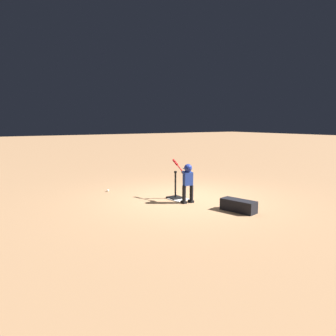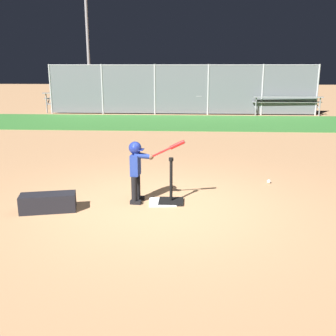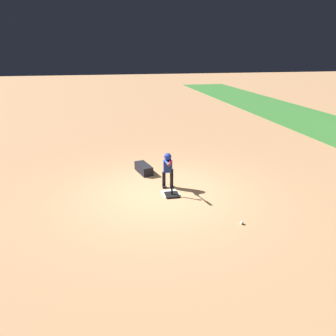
% 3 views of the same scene
% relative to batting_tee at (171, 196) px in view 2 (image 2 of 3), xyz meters
% --- Properties ---
extents(ground_plane, '(90.00, 90.00, 0.00)m').
position_rel_batting_tee_xyz_m(ground_plane, '(-0.15, -0.24, -0.12)').
color(ground_plane, '#AD7F56').
extents(grass_outfield_strip, '(56.00, 4.57, 0.02)m').
position_rel_batting_tee_xyz_m(grass_outfield_strip, '(-0.15, 9.69, -0.11)').
color(grass_outfield_strip, '#33702D').
rests_on(grass_outfield_strip, ground_plane).
extents(backstop_fence, '(12.48, 0.08, 2.30)m').
position_rel_batting_tee_xyz_m(backstop_fence, '(-0.15, 12.41, 1.08)').
color(backstop_fence, '#9E9EA3').
rests_on(backstop_fence, ground_plane).
extents(home_plate, '(0.48, 0.48, 0.02)m').
position_rel_batting_tee_xyz_m(home_plate, '(-0.14, -0.01, -0.11)').
color(home_plate, white).
rests_on(home_plate, ground_plane).
extents(batting_tee, '(0.40, 0.36, 0.76)m').
position_rel_batting_tee_xyz_m(batting_tee, '(0.00, 0.00, 0.00)').
color(batting_tee, black).
rests_on(batting_tee, ground_plane).
extents(batter_child, '(0.91, 0.33, 1.07)m').
position_rel_batting_tee_xyz_m(batter_child, '(-0.55, 0.01, 0.53)').
color(batter_child, black).
rests_on(batter_child, ground_plane).
extents(baseball, '(0.07, 0.07, 0.07)m').
position_rel_batting_tee_xyz_m(baseball, '(1.83, 1.22, -0.08)').
color(baseball, white).
rests_on(baseball, ground_plane).
extents(bleachers_right_center, '(3.89, 2.06, 1.00)m').
position_rel_batting_tee_xyz_m(bleachers_right_center, '(-5.04, 13.50, 0.37)').
color(bleachers_right_center, gray).
rests_on(bleachers_right_center, ground_plane).
extents(bleachers_left_center, '(2.75, 1.99, 0.89)m').
position_rel_batting_tee_xyz_m(bleachers_left_center, '(-0.45, 13.36, 0.32)').
color(bleachers_left_center, gray).
rests_on(bleachers_left_center, ground_plane).
extents(bleachers_center, '(3.16, 1.67, 0.89)m').
position_rel_batting_tee_xyz_m(bleachers_center, '(4.70, 12.86, 0.31)').
color(bleachers_center, gray).
rests_on(bleachers_center, ground_plane).
extents(equipment_bag, '(0.89, 0.51, 0.28)m').
position_rel_batting_tee_xyz_m(equipment_bag, '(-1.89, -0.51, 0.02)').
color(equipment_bag, black).
rests_on(equipment_bag, ground_plane).
extents(field_light_pole, '(1.76, 0.44, 8.20)m').
position_rel_batting_tee_xyz_m(field_light_pole, '(-7.00, 22.35, 5.28)').
color(field_light_pole, slate).
rests_on(field_light_pole, ground_plane).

